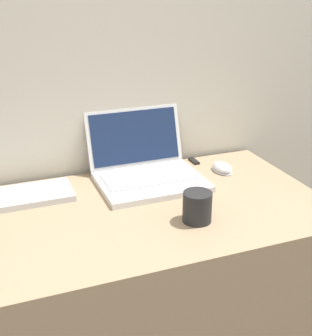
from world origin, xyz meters
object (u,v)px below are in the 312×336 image
drink_cup (197,206)px  computer_mouse (222,168)px  usb_stick (194,161)px  laptop (146,167)px

drink_cup → computer_mouse: 0.38m
computer_mouse → usb_stick: bearing=115.9°
laptop → usb_stick: 0.24m
laptop → drink_cup: 0.33m
computer_mouse → usb_stick: 0.13m
laptop → computer_mouse: laptop is taller
computer_mouse → usb_stick: size_ratio=1.65×
drink_cup → computer_mouse: bearing=50.6°
laptop → usb_stick: bearing=20.0°
computer_mouse → usb_stick: (-0.06, 0.11, -0.01)m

